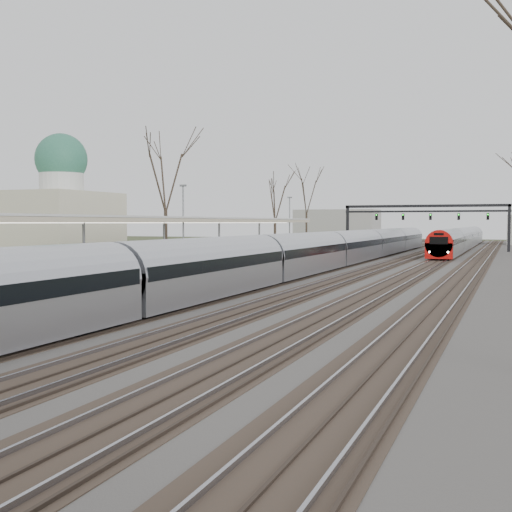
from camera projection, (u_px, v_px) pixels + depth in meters
The scene contains 8 objects.
track_bed at pixel (380, 265), 55.83m from camera, with size 24.00×160.00×0.22m.
platform at pixel (191, 271), 43.08m from camera, with size 3.50×69.00×1.00m, color #9E9B93.
canopy at pixel (155, 220), 38.72m from camera, with size 4.10×50.00×3.11m.
dome_building at pixel (44, 223), 48.10m from camera, with size 10.00×8.00×10.30m.
signal_gantry at pixel (425, 214), 83.34m from camera, with size 21.00×0.59×6.08m.
tree_west_far at pixel (165, 173), 55.38m from camera, with size 5.50×5.50×11.33m.
train_near at pixel (330, 251), 51.05m from camera, with size 2.62×90.21×3.05m.
train_far at pixel (462, 239), 88.22m from camera, with size 2.62×60.21×3.05m.
Camera 1 is at (11.09, -0.71, 3.75)m, focal length 45.00 mm.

